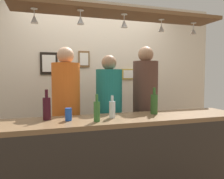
# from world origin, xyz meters

# --- Properties ---
(back_wall) EXTENTS (4.40, 0.06, 2.60)m
(back_wall) POSITION_xyz_m (0.00, 1.10, 1.30)
(back_wall) COLOR beige
(back_wall) RESTS_ON ground_plane
(bar_counter) EXTENTS (2.70, 0.55, 0.95)m
(bar_counter) POSITION_xyz_m (0.00, -0.50, 0.65)
(bar_counter) COLOR brown
(bar_counter) RESTS_ON ground_plane
(overhead_glass_rack) EXTENTS (2.20, 0.36, 0.04)m
(overhead_glass_rack) POSITION_xyz_m (0.00, -0.30, 2.03)
(overhead_glass_rack) COLOR brown
(hanging_wineglass_far_left) EXTENTS (0.07, 0.07, 0.13)m
(hanging_wineglass_far_left) POSITION_xyz_m (-0.87, -0.29, 1.92)
(hanging_wineglass_far_left) COLOR silver
(hanging_wineglass_far_left) RESTS_ON overhead_glass_rack
(hanging_wineglass_left) EXTENTS (0.07, 0.07, 0.13)m
(hanging_wineglass_left) POSITION_xyz_m (-0.46, -0.36, 1.92)
(hanging_wineglass_left) COLOR silver
(hanging_wineglass_left) RESTS_ON overhead_glass_rack
(hanging_wineglass_center_left) EXTENTS (0.07, 0.07, 0.13)m
(hanging_wineglass_center_left) POSITION_xyz_m (-0.01, -0.36, 1.92)
(hanging_wineglass_center_left) COLOR silver
(hanging_wineglass_center_left) RESTS_ON overhead_glass_rack
(hanging_wineglass_center) EXTENTS (0.07, 0.07, 0.13)m
(hanging_wineglass_center) POSITION_xyz_m (0.45, -0.28, 1.92)
(hanging_wineglass_center) COLOR silver
(hanging_wineglass_center) RESTS_ON overhead_glass_rack
(hanging_wineglass_center_right) EXTENTS (0.07, 0.07, 0.13)m
(hanging_wineglass_center_right) POSITION_xyz_m (0.90, -0.25, 1.92)
(hanging_wineglass_center_right) COLOR silver
(hanging_wineglass_center_right) RESTS_ON overhead_glass_rack
(person_left_orange_shirt) EXTENTS (0.34, 0.34, 1.74)m
(person_left_orange_shirt) POSITION_xyz_m (-0.54, 0.26, 1.05)
(person_left_orange_shirt) COLOR #2D334C
(person_left_orange_shirt) RESTS_ON ground_plane
(person_middle_teal_shirt) EXTENTS (0.34, 0.34, 1.65)m
(person_middle_teal_shirt) POSITION_xyz_m (0.01, 0.26, 0.99)
(person_middle_teal_shirt) COLOR #2D334C
(person_middle_teal_shirt) RESTS_ON ground_plane
(person_right_brown_shirt) EXTENTS (0.34, 0.34, 1.78)m
(person_right_brown_shirt) POSITION_xyz_m (0.53, 0.26, 1.08)
(person_right_brown_shirt) COLOR #2D334C
(person_right_brown_shirt) RESTS_ON ground_plane
(bottle_soda_clear) EXTENTS (0.06, 0.06, 0.23)m
(bottle_soda_clear) POSITION_xyz_m (-0.13, -0.34, 1.05)
(bottle_soda_clear) COLOR silver
(bottle_soda_clear) RESTS_ON bar_counter
(bottle_beer_green_import) EXTENTS (0.06, 0.06, 0.26)m
(bottle_beer_green_import) POSITION_xyz_m (-0.33, -0.47, 1.06)
(bottle_beer_green_import) COLOR #336B2D
(bottle_beer_green_import) RESTS_ON bar_counter
(bottle_wine_dark_red) EXTENTS (0.08, 0.08, 0.30)m
(bottle_wine_dark_red) POSITION_xyz_m (-0.78, -0.24, 1.07)
(bottle_wine_dark_red) COLOR #380F19
(bottle_wine_dark_red) RESTS_ON bar_counter
(bottle_champagne_green) EXTENTS (0.08, 0.08, 0.30)m
(bottle_champagne_green) POSITION_xyz_m (0.39, -0.26, 1.07)
(bottle_champagne_green) COLOR #2D5623
(bottle_champagne_green) RESTS_ON bar_counter
(drink_can) EXTENTS (0.07, 0.07, 0.12)m
(drink_can) POSITION_xyz_m (-0.58, -0.34, 1.02)
(drink_can) COLOR #1E4CB2
(drink_can) RESTS_ON bar_counter
(picture_frame_lower_pair) EXTENTS (0.30, 0.02, 0.18)m
(picture_frame_lower_pair) POSITION_xyz_m (0.62, 1.06, 1.41)
(picture_frame_lower_pair) COLOR #B29338
(picture_frame_lower_pair) RESTS_ON back_wall
(picture_frame_caricature) EXTENTS (0.26, 0.02, 0.34)m
(picture_frame_caricature) POSITION_xyz_m (-0.72, 1.06, 1.57)
(picture_frame_caricature) COLOR black
(picture_frame_caricature) RESTS_ON back_wall
(picture_frame_crest) EXTENTS (0.18, 0.02, 0.26)m
(picture_frame_crest) POSITION_xyz_m (-0.17, 1.06, 1.65)
(picture_frame_crest) COLOR brown
(picture_frame_crest) RESTS_ON back_wall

